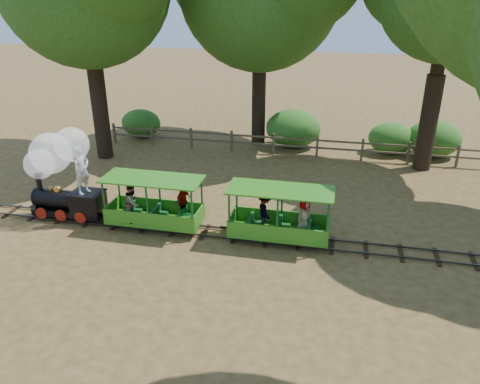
% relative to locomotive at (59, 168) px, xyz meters
% --- Properties ---
extents(ground, '(90.00, 90.00, 0.00)m').
position_rel_locomotive_xyz_m(ground, '(6.91, -0.07, -1.80)').
color(ground, olive).
rests_on(ground, ground).
extents(track, '(22.00, 1.00, 0.10)m').
position_rel_locomotive_xyz_m(track, '(6.91, -0.07, -1.74)').
color(track, '#3F3D3A').
rests_on(track, ground).
extents(locomotive, '(2.81, 1.32, 3.23)m').
position_rel_locomotive_xyz_m(locomotive, '(0.00, 0.00, 0.00)').
color(locomotive, black).
rests_on(locomotive, ground).
extents(carriage_front, '(3.15, 1.29, 1.64)m').
position_rel_locomotive_xyz_m(carriage_front, '(3.23, -0.10, -1.04)').
color(carriage_front, '#378F1F').
rests_on(carriage_front, track).
extents(carriage_rear, '(3.15, 1.29, 1.64)m').
position_rel_locomotive_xyz_m(carriage_rear, '(7.30, -0.04, -1.04)').
color(carriage_rear, '#378F1F').
rests_on(carriage_rear, track).
extents(fence, '(18.10, 0.10, 1.00)m').
position_rel_locomotive_xyz_m(fence, '(6.91, 7.93, -1.22)').
color(fence, brown).
rests_on(fence, ground).
extents(shrub_west, '(2.05, 1.58, 1.42)m').
position_rel_locomotive_xyz_m(shrub_west, '(-1.21, 9.23, -1.09)').
color(shrub_west, '#2D6B1E').
rests_on(shrub_west, ground).
extents(shrub_mid_w, '(2.63, 2.02, 1.82)m').
position_rel_locomotive_xyz_m(shrub_mid_w, '(6.65, 9.23, -0.89)').
color(shrub_mid_w, '#2D6B1E').
rests_on(shrub_mid_w, ground).
extents(shrub_mid_e, '(2.10, 1.61, 1.45)m').
position_rel_locomotive_xyz_m(shrub_mid_e, '(11.23, 9.23, -1.08)').
color(shrub_mid_e, '#2D6B1E').
rests_on(shrub_mid_e, ground).
extents(shrub_east, '(2.42, 1.86, 1.67)m').
position_rel_locomotive_xyz_m(shrub_east, '(13.08, 9.23, -0.97)').
color(shrub_east, '#2D6B1E').
rests_on(shrub_east, ground).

